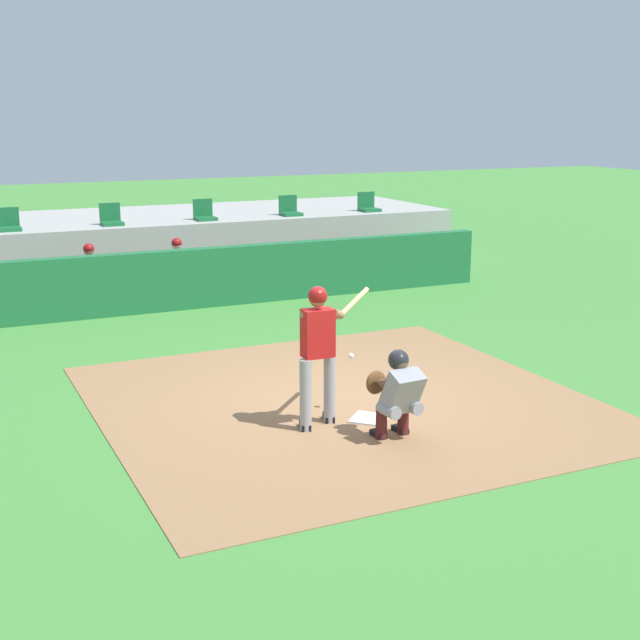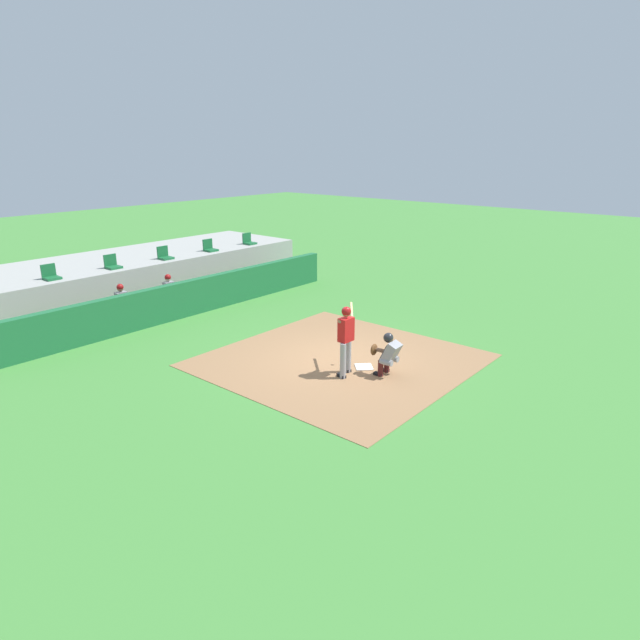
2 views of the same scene
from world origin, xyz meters
name	(u,v)px [view 2 (image 2 of 2)]	position (x,y,z in m)	size (l,w,h in m)	color
ground_plane	(340,360)	(0.00, 0.00, 0.00)	(80.00, 80.00, 0.00)	#428438
dirt_infield	(340,360)	(0.00, 0.00, 0.01)	(6.40, 6.40, 0.01)	#936B47
home_plate	(364,367)	(0.00, -0.80, 0.02)	(0.44, 0.44, 0.02)	white
batter_at_plate	(346,336)	(-0.67, -0.71, 1.04)	(1.30, 0.79, 1.80)	#99999E
catcher_crouched	(387,353)	(-0.02, -1.52, 0.61)	(0.51, 1.49, 1.13)	gray
dugout_wall	(190,298)	(0.00, 6.50, 0.60)	(13.00, 0.30, 1.20)	#1E6638
dugout_bench	(173,303)	(0.00, 7.50, 0.23)	(11.80, 0.44, 0.45)	olive
dugout_player_0	(124,303)	(-1.95, 7.34, 0.67)	(0.49, 0.70, 1.30)	#939399
dugout_player_1	(171,292)	(-0.14, 7.34, 0.67)	(0.49, 0.70, 1.30)	#939399
stands_platform	(120,276)	(0.00, 10.90, 0.70)	(15.00, 4.40, 1.40)	#9E9E99
stadium_seat_1	(51,275)	(-3.25, 9.38, 1.53)	(0.46, 0.46, 0.48)	#196033
stadium_seat_2	(112,264)	(-1.08, 9.38, 1.53)	(0.46, 0.46, 0.48)	#196033
stadium_seat_3	(165,255)	(1.08, 9.38, 1.53)	(0.46, 0.46, 0.48)	#196033
stadium_seat_4	(210,248)	(3.25, 9.38, 1.53)	(0.46, 0.46, 0.48)	#196033
stadium_seat_5	(249,241)	(5.42, 9.38, 1.53)	(0.46, 0.46, 0.48)	#196033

